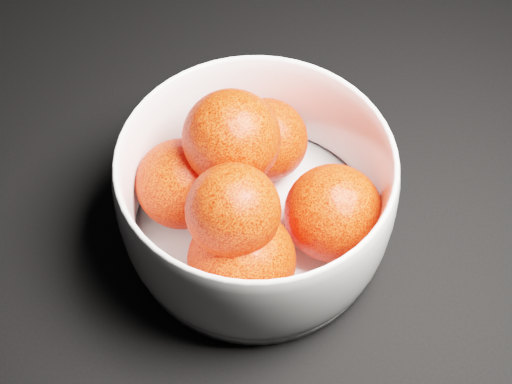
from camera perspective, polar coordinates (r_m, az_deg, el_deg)
bowl at (r=0.51m, az=0.00°, el=-0.31°), size 0.20×0.20×0.10m
orange_pile at (r=0.50m, az=-0.52°, el=-0.15°), size 0.15×0.15×0.11m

